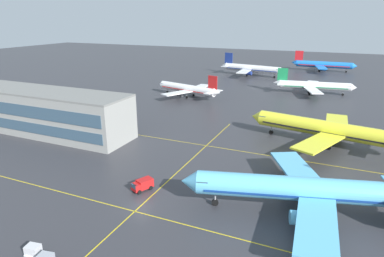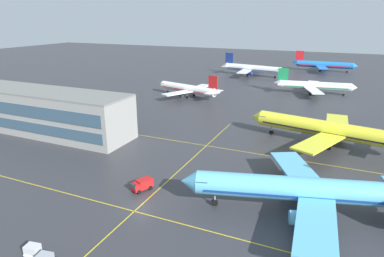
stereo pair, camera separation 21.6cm
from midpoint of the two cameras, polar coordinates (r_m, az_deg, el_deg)
The scene contains 11 objects.
ground_plane at distance 61.35m, azimuth -8.82°, elevation -12.91°, with size 600.00×600.00×0.00m, color #333338.
airliner_front_gate at distance 59.71m, azimuth 18.26°, elevation -9.84°, with size 40.34×34.39×12.73m.
airliner_second_row at distance 92.31m, azimuth 22.00°, elevation -0.10°, with size 41.33×35.17×12.90m.
airliner_third_row at distance 139.10m, azimuth -0.75°, elevation 6.82°, with size 32.26×27.47×10.16m.
airliner_far_left_stand at distance 153.62m, azimuth 19.97°, elevation 6.90°, with size 34.29×29.31×10.66m.
airliner_far_right_stand at distance 193.96m, azimuth 10.11°, elevation 10.07°, with size 38.38×32.70×11.96m.
airliner_distant_taxiway at distance 222.20m, azimuth 21.44°, elevation 10.14°, with size 37.71×32.68×11.77m.
taxiway_markings at distance 72.65m, azimuth -2.53°, elevation -7.41°, with size 142.15×74.14×0.01m.
service_truck_red_van at distance 65.71m, azimuth -8.58°, elevation -9.45°, with size 3.44×4.50×2.10m.
baggage_cart_row_leftmost at distance 53.94m, azimuth -25.65°, elevation -18.37°, with size 2.85×1.99×1.86m.
terminal_building at distance 106.33m, azimuth -25.00°, elevation 2.82°, with size 58.97×13.61×12.24m.
Camera 1 is at (29.11, -43.61, 31.82)m, focal length 31.19 mm.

